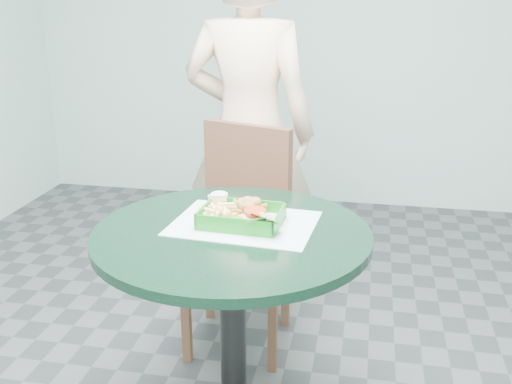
% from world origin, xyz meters
% --- Properties ---
extents(wall_back, '(4.00, 0.04, 2.80)m').
position_xyz_m(wall_back, '(0.00, 2.50, 1.40)').
color(wall_back, silver).
rests_on(wall_back, ground).
extents(cafe_table, '(0.85, 0.85, 0.75)m').
position_xyz_m(cafe_table, '(0.00, 0.00, 0.58)').
color(cafe_table, black).
rests_on(cafe_table, floor).
extents(dining_chair, '(0.42, 0.42, 0.93)m').
position_xyz_m(dining_chair, '(-0.11, 0.66, 0.53)').
color(dining_chair, '#402115').
rests_on(dining_chair, floor).
extents(diner_person, '(0.73, 0.51, 1.90)m').
position_xyz_m(diner_person, '(-0.15, 0.99, 0.95)').
color(diner_person, beige).
rests_on(diner_person, floor).
extents(placemat, '(0.46, 0.36, 0.00)m').
position_xyz_m(placemat, '(0.03, 0.06, 0.75)').
color(placemat, silver).
rests_on(placemat, cafe_table).
extents(food_basket, '(0.25, 0.18, 0.05)m').
position_xyz_m(food_basket, '(0.02, 0.05, 0.77)').
color(food_basket, '#147719').
rests_on(food_basket, placemat).
extents(crab_sandwich, '(0.11, 0.11, 0.07)m').
position_xyz_m(crab_sandwich, '(0.03, 0.08, 0.80)').
color(crab_sandwich, gold).
rests_on(crab_sandwich, food_basket).
extents(fries_pile, '(0.16, 0.16, 0.05)m').
position_xyz_m(fries_pile, '(-0.06, 0.09, 0.79)').
color(fries_pile, '#FFD77B').
rests_on(fries_pile, food_basket).
extents(sauce_ramekin, '(0.06, 0.06, 0.03)m').
position_xyz_m(sauce_ramekin, '(-0.08, 0.14, 0.80)').
color(sauce_ramekin, white).
rests_on(sauce_ramekin, food_basket).
extents(garnish_cup, '(0.12, 0.12, 0.05)m').
position_xyz_m(garnish_cup, '(0.08, 0.02, 0.79)').
color(garnish_cup, white).
rests_on(garnish_cup, food_basket).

